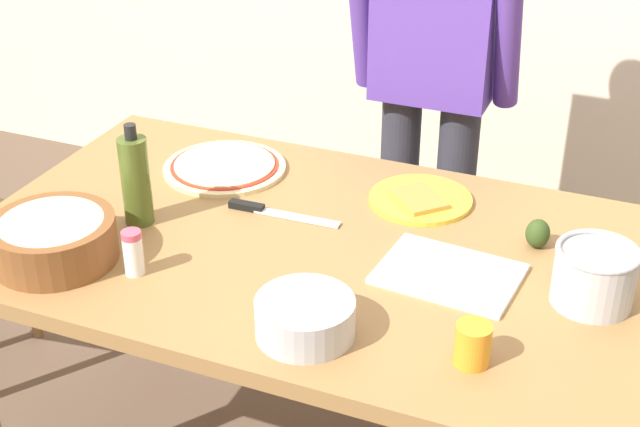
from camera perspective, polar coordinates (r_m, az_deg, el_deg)
The scene contains 13 objects.
dining_table at distance 2.17m, azimuth -0.50°, elevation -3.84°, with size 1.60×0.96×0.76m.
person_cook at distance 2.68m, azimuth 7.14°, elevation 9.05°, with size 0.49×0.25×1.62m.
pizza_raw_on_board at distance 2.46m, azimuth -5.99°, elevation 2.93°, with size 0.33×0.33×0.02m.
plate_with_slice at distance 2.30m, azimuth 6.29°, elevation 0.90°, with size 0.26×0.26×0.02m.
popcorn_bowl at distance 2.12m, azimuth -16.36°, elevation -1.34°, with size 0.28×0.28×0.11m.
mixing_bowl_steel at distance 1.81m, azimuth -0.94°, elevation -6.53°, with size 0.20×0.20×0.08m.
olive_oil_bottle at distance 2.20m, azimuth -11.46°, elevation 2.06°, with size 0.07×0.07×0.26m.
steel_pot at distance 1.97m, azimuth 16.81°, elevation -3.67°, with size 0.17×0.17×0.13m.
cup_orange at distance 1.76m, azimuth 9.53°, elevation -8.07°, with size 0.07×0.07×0.09m, color orange.
salt_shaker at distance 2.03m, azimuth -11.61°, elevation -2.41°, with size 0.04×0.04×0.11m.
cutting_board_white at distance 2.02m, azimuth 8.05°, elevation -3.76°, with size 0.30×0.22×0.01m, color white.
chef_knife at distance 2.24m, azimuth -3.15°, elevation 0.14°, with size 0.29×0.03×0.02m.
avocado at distance 2.15m, azimuth 13.47°, elevation -1.22°, with size 0.06×0.06×0.07m, color #2D4219.
Camera 1 is at (0.71, -1.67, 1.86)m, focal length 51.14 mm.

